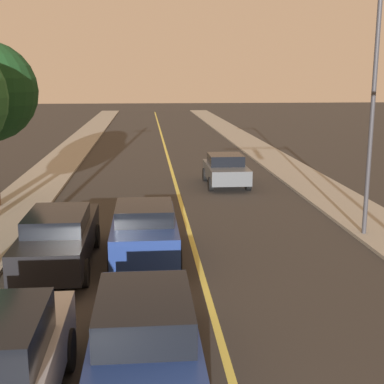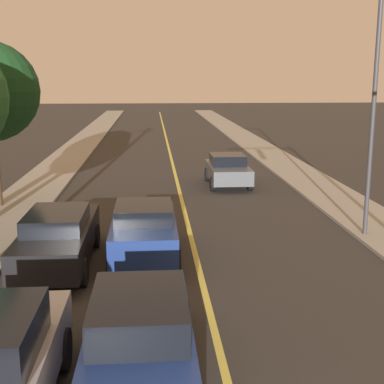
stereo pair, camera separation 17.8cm
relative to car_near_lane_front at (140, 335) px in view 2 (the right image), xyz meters
The scene contains 8 objects.
road_surface 31.93m from the car_near_lane_front, 87.36° to the left, with size 10.50×80.00×0.01m.
sidewalk_left 32.29m from the car_near_lane_front, 98.96° to the left, with size 2.50×80.00×0.12m.
sidewalk_right 32.88m from the car_near_lane_front, 75.97° to the left, with size 2.50×80.00×0.12m.
car_near_lane_front is the anchor object (origin of this frame).
car_near_lane_second 6.25m from the car_near_lane_front, 90.00° to the left, with size 1.91×4.24×1.60m.
car_outer_lane_second 6.20m from the car_near_lane_front, 111.87° to the left, with size 1.85×5.04×1.57m.
car_far_oncoming 16.79m from the car_near_lane_front, 76.81° to the left, with size 1.93×3.85×1.47m.
streetlamp_right 11.04m from the car_near_lane_front, 49.21° to the left, with size 1.89×0.36×7.77m.
Camera 2 is at (-1.21, -4.27, 5.09)m, focal length 50.00 mm.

